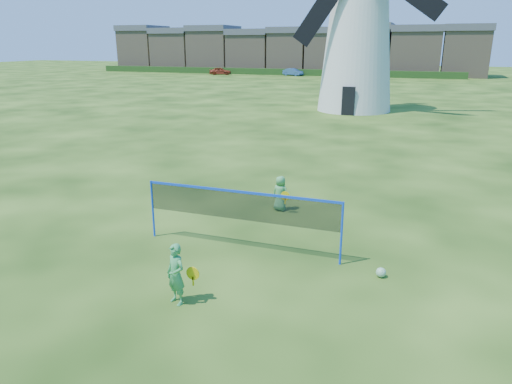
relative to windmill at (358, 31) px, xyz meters
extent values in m
plane|color=black|center=(1.44, -27.17, -5.81)|extent=(220.00, 220.00, 0.00)
cube|color=black|center=(0.00, -2.69, -4.80)|extent=(0.92, 0.11, 2.02)
cube|color=black|center=(0.00, -2.13, -1.22)|extent=(0.64, 0.11, 0.83)
cube|color=black|center=(0.00, -1.69, 1.73)|extent=(0.55, 0.11, 0.74)
cube|color=black|center=(-2.02, -2.14, 1.89)|extent=(4.69, 0.09, 6.04)
cylinder|color=blue|center=(-1.20, -26.84, -5.04)|extent=(0.05, 0.05, 1.55)
cylinder|color=blue|center=(3.80, -26.84, -5.04)|extent=(0.05, 0.05, 1.55)
cube|color=black|center=(1.30, -26.84, -4.66)|extent=(5.00, 0.02, 0.70)
cube|color=blue|center=(1.30, -26.84, -4.29)|extent=(5.00, 0.02, 0.06)
imported|color=#3D9A53|center=(1.05, -29.67, -5.18)|extent=(0.54, 0.46, 1.26)
cylinder|color=yellow|center=(1.33, -29.49, -5.20)|extent=(0.28, 0.02, 0.28)
cube|color=yellow|center=(1.33, -29.49, -5.37)|extent=(0.03, 0.02, 0.20)
imported|color=#4DA059|center=(1.37, -23.71, -5.26)|extent=(0.60, 0.47, 1.09)
cylinder|color=yellow|center=(1.59, -23.93, -5.25)|extent=(0.28, 0.02, 0.28)
cube|color=yellow|center=(1.59, -23.93, -5.42)|extent=(0.03, 0.02, 0.20)
sphere|color=green|center=(4.77, -27.16, -5.70)|extent=(0.22, 0.22, 0.22)
cube|color=#8E765F|center=(-47.19, 44.83, -2.24)|extent=(6.74, 8.00, 7.14)
cube|color=#4C4C54|center=(-47.19, 44.83, 1.83)|extent=(7.04, 8.40, 1.00)
cube|color=#8E765F|center=(-39.93, 44.83, -2.50)|extent=(7.17, 8.00, 6.62)
cube|color=#4C4C54|center=(-39.93, 44.83, 1.31)|extent=(7.47, 8.40, 1.00)
cube|color=#8E765F|center=(-32.39, 44.83, -2.32)|extent=(7.32, 8.00, 6.98)
cube|color=#4C4C54|center=(-32.39, 44.83, 1.67)|extent=(7.62, 8.40, 1.00)
cube|color=#8E765F|center=(-24.82, 44.83, -2.66)|extent=(7.20, 8.00, 6.30)
cube|color=#4C4C54|center=(-24.82, 44.83, 0.99)|extent=(7.50, 8.40, 1.00)
cube|color=#8E765F|center=(-17.82, 44.83, -2.54)|extent=(6.21, 8.00, 6.55)
cube|color=#4C4C54|center=(-17.82, 44.83, 1.24)|extent=(6.51, 8.40, 1.00)
cube|color=#8E765F|center=(-11.15, 44.83, -2.57)|extent=(6.52, 8.00, 6.48)
cube|color=#4C4C54|center=(-11.15, 44.83, 1.17)|extent=(6.82, 8.40, 1.00)
cube|color=#8E765F|center=(-4.38, 44.83, -2.30)|extent=(6.43, 8.00, 7.01)
cube|color=#4C4C54|center=(-4.38, 44.83, 1.70)|extent=(6.73, 8.40, 1.00)
cube|color=#8E765F|center=(2.82, 44.83, -2.49)|extent=(7.37, 8.00, 6.63)
cube|color=#4C4C54|center=(2.82, 44.83, 1.32)|extent=(7.67, 8.40, 1.00)
cube|color=#8E765F|center=(10.02, 44.83, -2.47)|extent=(6.43, 8.00, 6.69)
cube|color=#4C4C54|center=(10.02, 44.83, 1.38)|extent=(6.73, 8.40, 1.00)
cube|color=#193814|center=(-20.56, 38.83, -5.31)|extent=(62.00, 0.80, 1.00)
imported|color=maroon|center=(-27.25, 36.00, -5.21)|extent=(3.80, 2.35, 1.21)
imported|color=#2A507F|center=(-15.43, 38.07, -5.24)|extent=(3.64, 2.41, 1.13)
camera|label=1|loc=(5.35, -36.94, -0.86)|focal=33.04mm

